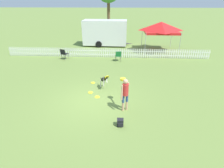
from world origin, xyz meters
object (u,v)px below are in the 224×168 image
at_px(leaping_dog, 104,79).
at_px(frisbee_near_handler, 97,97).
at_px(frisbee_midfield, 90,92).
at_px(canopy_tent_main, 161,27).
at_px(backpack_on_grass, 120,123).
at_px(folding_chair_blue_left, 64,53).
at_px(frisbee_near_dog, 93,83).
at_px(handler_person, 125,91).
at_px(folding_chair_center, 118,55).
at_px(equipment_trailer, 105,32).

xyz_separation_m(leaping_dog, frisbee_near_handler, (-0.28, -1.01, -0.60)).
xyz_separation_m(frisbee_midfield, canopy_tent_main, (5.38, 9.20, 2.31)).
height_order(backpack_on_grass, folding_chair_blue_left, folding_chair_blue_left).
bearing_deg(frisbee_near_dog, canopy_tent_main, 55.54).
distance_m(leaping_dog, frisbee_near_dog, 1.23).
xyz_separation_m(frisbee_near_dog, frisbee_midfield, (0.06, -1.27, 0.00)).
bearing_deg(leaping_dog, handler_person, 90.45).
bearing_deg(leaping_dog, frisbee_midfield, 7.32).
relative_size(frisbee_near_dog, frisbee_midfield, 1.00).
xyz_separation_m(frisbee_near_handler, canopy_tent_main, (4.94, 9.68, 2.31)).
xyz_separation_m(leaping_dog, folding_chair_center, (0.68, 5.14, -0.09)).
bearing_deg(leaping_dog, folding_chair_blue_left, -82.18).
relative_size(frisbee_near_handler, equipment_trailer, 0.05).
height_order(frisbee_near_handler, frisbee_near_dog, same).
height_order(frisbee_near_dog, backpack_on_grass, backpack_on_grass).
distance_m(frisbee_near_dog, backpack_on_grass, 4.41).
xyz_separation_m(folding_chair_blue_left, canopy_tent_main, (8.67, 3.31, 1.77)).
distance_m(leaping_dog, equipment_trailer, 10.81).
bearing_deg(handler_person, folding_chair_blue_left, 95.89).
xyz_separation_m(leaping_dog, frisbee_midfield, (-0.72, -0.53, -0.60)).
height_order(frisbee_near_handler, frisbee_midfield, same).
bearing_deg(canopy_tent_main, frisbee_midfield, -120.33).
relative_size(leaping_dog, frisbee_near_dog, 3.92).
relative_size(leaping_dog, canopy_tent_main, 0.33).
bearing_deg(equipment_trailer, frisbee_midfield, -87.13).
height_order(frisbee_near_handler, folding_chair_blue_left, folding_chair_blue_left).
distance_m(handler_person, canopy_tent_main, 11.36).
relative_size(frisbee_near_handler, backpack_on_grass, 0.84).
xyz_separation_m(frisbee_near_handler, backpack_on_grass, (1.26, -2.28, 0.15)).
height_order(leaping_dog, frisbee_near_handler, leaping_dog).
relative_size(leaping_dog, frisbee_midfield, 3.92).
xyz_separation_m(handler_person, frisbee_near_dog, (-1.95, 2.81, -0.99)).
xyz_separation_m(backpack_on_grass, folding_chair_center, (-0.31, 8.44, 0.37)).
relative_size(folding_chair_blue_left, canopy_tent_main, 0.29).
distance_m(backpack_on_grass, folding_chair_blue_left, 10.00).
relative_size(leaping_dog, backpack_on_grass, 3.29).
height_order(handler_person, equipment_trailer, equipment_trailer).
relative_size(leaping_dog, folding_chair_center, 1.21).
height_order(handler_person, canopy_tent_main, canopy_tent_main).
distance_m(backpack_on_grass, canopy_tent_main, 12.70).
xyz_separation_m(folding_chair_center, canopy_tent_main, (3.98, 3.53, 1.80)).
bearing_deg(folding_chair_center, handler_person, 84.54).
bearing_deg(equipment_trailer, frisbee_near_dog, -87.32).
distance_m(handler_person, folding_chair_center, 7.24).
xyz_separation_m(frisbee_near_dog, folding_chair_center, (1.46, 4.40, 0.51)).
bearing_deg(frisbee_midfield, frisbee_near_handler, -47.14).
bearing_deg(folding_chair_center, canopy_tent_main, -147.78).
height_order(frisbee_midfield, equipment_trailer, equipment_trailer).
bearing_deg(folding_chair_blue_left, frisbee_midfield, 141.48).
height_order(backpack_on_grass, equipment_trailer, equipment_trailer).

